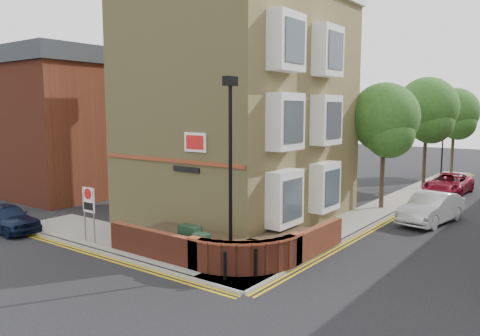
% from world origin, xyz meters
% --- Properties ---
extents(ground, '(120.00, 120.00, 0.00)m').
position_xyz_m(ground, '(0.00, 0.00, 0.00)').
color(ground, black).
rests_on(ground, ground).
extents(pavement_corner, '(13.00, 3.00, 0.12)m').
position_xyz_m(pavement_corner, '(-3.50, 1.50, 0.06)').
color(pavement_corner, gray).
rests_on(pavement_corner, ground).
extents(pavement_main, '(2.00, 32.00, 0.12)m').
position_xyz_m(pavement_main, '(2.00, 16.00, 0.06)').
color(pavement_main, gray).
rests_on(pavement_main, ground).
extents(kerb_side, '(13.00, 0.15, 0.12)m').
position_xyz_m(kerb_side, '(-3.50, 0.00, 0.06)').
color(kerb_side, gray).
rests_on(kerb_side, ground).
extents(kerb_main_near, '(0.15, 32.00, 0.12)m').
position_xyz_m(kerb_main_near, '(3.00, 16.00, 0.06)').
color(kerb_main_near, gray).
rests_on(kerb_main_near, ground).
extents(yellow_lines_side, '(13.00, 0.28, 0.01)m').
position_xyz_m(yellow_lines_side, '(-3.50, -0.25, 0.01)').
color(yellow_lines_side, gold).
rests_on(yellow_lines_side, ground).
extents(yellow_lines_main, '(0.28, 32.00, 0.01)m').
position_xyz_m(yellow_lines_main, '(3.25, 16.00, 0.01)').
color(yellow_lines_main, gold).
rests_on(yellow_lines_main, ground).
extents(corner_building, '(8.95, 10.40, 13.60)m').
position_xyz_m(corner_building, '(-2.84, 8.00, 6.23)').
color(corner_building, '#96874F').
rests_on(corner_building, ground).
extents(garden_wall, '(6.80, 6.00, 1.20)m').
position_xyz_m(garden_wall, '(0.00, 2.50, 0.00)').
color(garden_wall, maroon).
rests_on(garden_wall, ground).
extents(lamppost, '(0.25, 0.50, 6.30)m').
position_xyz_m(lamppost, '(1.60, 1.20, 3.34)').
color(lamppost, black).
rests_on(lamppost, pavement_corner).
extents(utility_cabinet_large, '(0.80, 0.45, 1.20)m').
position_xyz_m(utility_cabinet_large, '(-0.30, 1.30, 0.72)').
color(utility_cabinet_large, black).
rests_on(utility_cabinet_large, pavement_corner).
extents(utility_cabinet_small, '(0.55, 0.40, 1.10)m').
position_xyz_m(utility_cabinet_small, '(0.50, 1.00, 0.67)').
color(utility_cabinet_small, black).
rests_on(utility_cabinet_small, pavement_corner).
extents(bollard_near, '(0.11, 0.11, 0.90)m').
position_xyz_m(bollard_near, '(2.00, 0.40, 0.57)').
color(bollard_near, black).
rests_on(bollard_near, pavement_corner).
extents(bollard_far, '(0.11, 0.11, 0.90)m').
position_xyz_m(bollard_far, '(2.60, 1.20, 0.57)').
color(bollard_far, black).
rests_on(bollard_far, pavement_corner).
extents(zone_sign, '(0.72, 0.07, 2.20)m').
position_xyz_m(zone_sign, '(-5.00, 0.50, 1.64)').
color(zone_sign, slate).
rests_on(zone_sign, pavement_corner).
extents(side_building, '(6.40, 10.40, 9.00)m').
position_xyz_m(side_building, '(-15.00, 8.00, 4.55)').
color(side_building, maroon).
rests_on(side_building, ground).
extents(tree_near, '(3.64, 3.65, 6.70)m').
position_xyz_m(tree_near, '(2.00, 14.05, 4.70)').
color(tree_near, '#382B1E').
rests_on(tree_near, pavement_main).
extents(tree_mid, '(4.03, 4.03, 7.42)m').
position_xyz_m(tree_mid, '(2.00, 22.05, 5.20)').
color(tree_mid, '#382B1E').
rests_on(tree_mid, pavement_main).
extents(tree_far, '(3.81, 3.81, 7.00)m').
position_xyz_m(tree_far, '(2.00, 30.05, 4.91)').
color(tree_far, '#382B1E').
rests_on(tree_far, pavement_main).
extents(traffic_light_assembly, '(0.20, 0.16, 4.20)m').
position_xyz_m(traffic_light_assembly, '(2.40, 25.00, 2.78)').
color(traffic_light_assembly, black).
rests_on(traffic_light_assembly, pavement_main).
extents(navy_hatchback, '(3.76, 1.66, 1.26)m').
position_xyz_m(navy_hatchback, '(-9.67, -0.50, 0.63)').
color(navy_hatchback, black).
rests_on(navy_hatchback, ground).
extents(silver_car_near, '(2.19, 4.58, 1.45)m').
position_xyz_m(silver_car_near, '(5.00, 12.37, 0.72)').
color(silver_car_near, silver).
rests_on(silver_car_near, ground).
extents(red_car_main, '(2.34, 4.88, 1.34)m').
position_xyz_m(red_car_main, '(3.79, 21.11, 0.67)').
color(red_car_main, maroon).
rests_on(red_car_main, ground).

